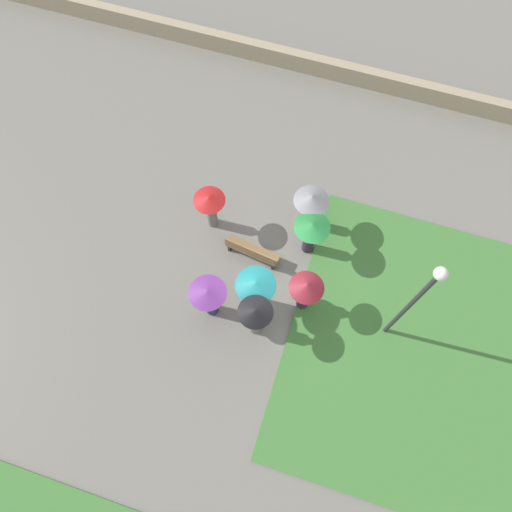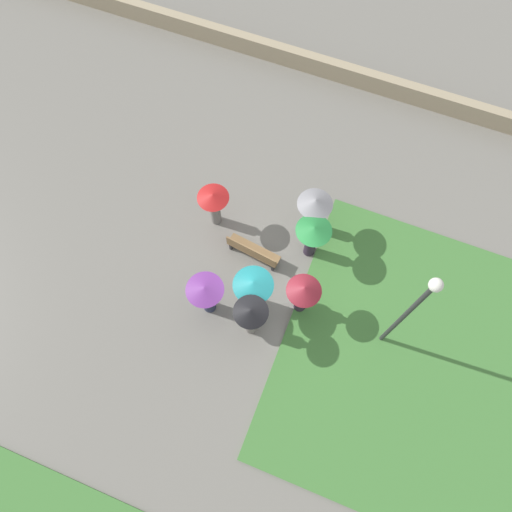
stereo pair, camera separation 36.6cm
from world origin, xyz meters
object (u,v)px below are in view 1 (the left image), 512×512
at_px(crowd_person_maroon, 306,290).
at_px(crowd_person_grey, 311,204).
at_px(crowd_person_red, 210,205).
at_px(crowd_person_teal, 256,288).
at_px(crowd_person_purple, 209,297).
at_px(park_bench, 252,252).
at_px(crowd_person_green, 311,232).
at_px(lamp_post, 416,299).
at_px(crowd_person_black, 255,317).

height_order(crowd_person_maroon, crowd_person_grey, crowd_person_grey).
bearing_deg(crowd_person_red, crowd_person_grey, -3.22).
xyz_separation_m(crowd_person_teal, crowd_person_grey, (-0.78, -3.06, -0.01)).
bearing_deg(crowd_person_maroon, crowd_person_purple, 105.36).
distance_m(park_bench, crowd_person_green, 1.96).
relative_size(park_bench, crowd_person_teal, 0.94).
bearing_deg(crowd_person_maroon, crowd_person_red, 56.89).
distance_m(lamp_post, crowd_person_teal, 4.40).
distance_m(park_bench, crowd_person_teal, 1.75).
height_order(park_bench, crowd_person_green, crowd_person_green).
height_order(lamp_post, crowd_person_black, lamp_post).
xyz_separation_m(crowd_person_maroon, crowd_person_red, (3.53, -1.79, -0.11)).
xyz_separation_m(park_bench, lamp_post, (-4.55, 1.05, 2.75)).
bearing_deg(lamp_post, park_bench, -13.04).
bearing_deg(crowd_person_teal, crowd_person_maroon, 12.62).
height_order(park_bench, lamp_post, lamp_post).
height_order(park_bench, crowd_person_grey, crowd_person_grey).
bearing_deg(lamp_post, crowd_person_green, -32.74).
bearing_deg(crowd_person_maroon, park_bench, 56.36).
height_order(crowd_person_red, crowd_person_grey, crowd_person_grey).
xyz_separation_m(crowd_person_green, crowd_person_purple, (2.22, 2.86, 0.01)).
relative_size(crowd_person_grey, crowd_person_purple, 1.00).
xyz_separation_m(crowd_person_teal, crowd_person_black, (-0.24, 0.79, -0.10)).
height_order(park_bench, crowd_person_red, crowd_person_red).
relative_size(crowd_person_red, crowd_person_teal, 0.93).
relative_size(crowd_person_teal, crowd_person_purple, 1.01).
relative_size(crowd_person_teal, crowd_person_black, 0.95).
xyz_separation_m(park_bench, crowd_person_red, (1.60, -0.79, 0.73)).
height_order(crowd_person_green, crowd_person_black, crowd_person_black).
distance_m(crowd_person_maroon, crowd_person_green, 1.88).
xyz_separation_m(crowd_person_black, crowd_person_purple, (1.43, -0.15, -0.03)).
bearing_deg(crowd_person_purple, park_bench, 58.50).
bearing_deg(crowd_person_grey, park_bench, 23.87).
bearing_deg(crowd_person_grey, crowd_person_black, 54.61).
xyz_separation_m(park_bench, crowd_person_grey, (-1.34, -1.68, 0.89)).
xyz_separation_m(crowd_person_teal, crowd_person_purple, (1.19, 0.64, -0.13)).
distance_m(crowd_person_teal, crowd_person_grey, 3.16).
bearing_deg(crowd_person_teal, lamp_post, 2.03).
height_order(crowd_person_teal, crowd_person_grey, crowd_person_teal).
xyz_separation_m(lamp_post, crowd_person_green, (2.95, -1.90, -1.98)).
distance_m(park_bench, crowd_person_purple, 2.25).
xyz_separation_m(crowd_person_maroon, crowd_person_black, (1.13, 1.16, -0.04)).
height_order(crowd_person_green, crowd_person_teal, crowd_person_teal).
xyz_separation_m(park_bench, crowd_person_green, (-1.59, -0.85, 0.77)).
distance_m(crowd_person_grey, crowd_person_purple, 4.19).
xyz_separation_m(crowd_person_red, crowd_person_black, (-2.40, 2.95, 0.07)).
bearing_deg(crowd_person_red, park_bench, -46.37).
bearing_deg(crowd_person_maroon, crowd_person_black, 129.61).
bearing_deg(crowd_person_teal, crowd_person_purple, -154.51).
xyz_separation_m(park_bench, crowd_person_purple, (0.62, 2.02, 0.78)).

